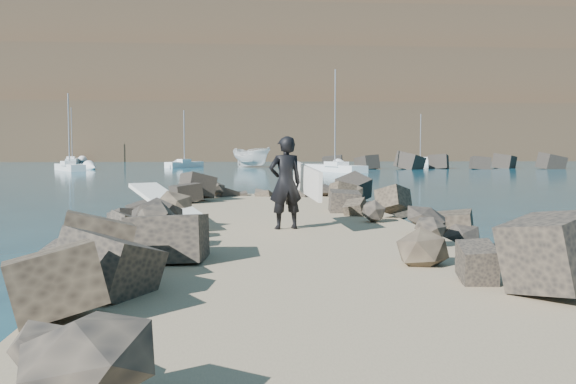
% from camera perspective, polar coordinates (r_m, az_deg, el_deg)
% --- Properties ---
extents(ground, '(800.00, 800.00, 0.00)m').
position_cam_1_polar(ground, '(12.80, -0.36, -6.40)').
color(ground, '#0F384C').
rests_on(ground, ground).
extents(jetty, '(6.00, 26.00, 0.60)m').
position_cam_1_polar(jetty, '(10.78, 0.42, -6.74)').
color(jetty, '#8C7759').
rests_on(jetty, ground).
extents(riprap_left, '(2.60, 22.00, 1.00)m').
position_cam_1_polar(riprap_left, '(11.38, -14.58, -5.29)').
color(riprap_left, black).
rests_on(riprap_left, ground).
extents(riprap_right, '(2.60, 22.00, 1.00)m').
position_cam_1_polar(riprap_right, '(11.84, 14.39, -4.93)').
color(riprap_right, black).
rests_on(riprap_right, ground).
extents(breakwater_secondary, '(52.00, 4.00, 1.20)m').
position_cam_1_polar(breakwater_secondary, '(76.53, 23.48, 2.39)').
color(breakwater_secondary, black).
rests_on(breakwater_secondary, ground).
extents(headland, '(360.00, 140.00, 32.00)m').
position_cam_1_polar(headland, '(173.44, -0.92, 8.53)').
color(headland, '#2D4919').
rests_on(headland, ground).
extents(surfboard_resting, '(1.89, 2.68, 0.09)m').
position_cam_1_polar(surfboard_resting, '(14.03, -10.88, -1.25)').
color(surfboard_resting, white).
rests_on(surfboard_resting, riprap_left).
extents(boat_imported, '(5.51, 6.18, 2.34)m').
position_cam_1_polar(boat_imported, '(74.16, -3.23, 3.11)').
color(boat_imported, silver).
rests_on(boat_imported, ground).
extents(surfer_with_board, '(1.02, 2.40, 1.94)m').
position_cam_1_polar(surfer_with_board, '(13.38, 0.04, 0.85)').
color(surfer_with_board, black).
rests_on(surfer_with_board, jetty).
extents(sailboat_c, '(5.03, 8.20, 9.75)m').
position_cam_1_polar(sailboat_c, '(60.73, 4.20, 2.14)').
color(sailboat_c, white).
rests_on(sailboat_c, ground).
extents(sailboat_a, '(4.28, 6.23, 7.73)m').
position_cam_1_polar(sailboat_a, '(66.58, -18.85, 2.10)').
color(sailboat_a, white).
rests_on(sailboat_a, ground).
extents(sailboat_f, '(4.43, 5.91, 7.51)m').
position_cam_1_polar(sailboat_f, '(116.16, 14.64, 2.90)').
color(sailboat_f, white).
rests_on(sailboat_f, ground).
extents(sailboat_b, '(4.17, 5.01, 6.66)m').
position_cam_1_polar(sailboat_b, '(74.45, -9.19, 2.44)').
color(sailboat_b, white).
rests_on(sailboat_b, ground).
extents(sailboat_d, '(2.87, 5.90, 7.10)m').
position_cam_1_polar(sailboat_d, '(91.84, 11.68, 2.69)').
color(sailboat_d, white).
rests_on(sailboat_d, ground).
extents(sailboat_e, '(2.66, 7.01, 8.29)m').
position_cam_1_polar(sailboat_e, '(100.04, -18.63, 2.67)').
color(sailboat_e, white).
rests_on(sailboat_e, ground).
extents(headland_buildings, '(137.50, 30.50, 5.00)m').
position_cam_1_polar(headland_buildings, '(168.70, 1.64, 14.81)').
color(headland_buildings, white).
rests_on(headland_buildings, headland).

